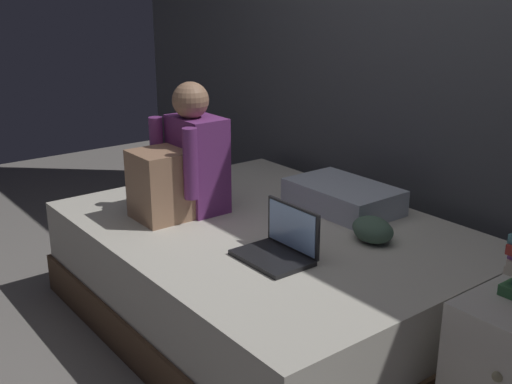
{
  "coord_description": "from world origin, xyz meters",
  "views": [
    {
      "loc": [
        1.95,
        -1.44,
        1.59
      ],
      "look_at": [
        -0.04,
        0.1,
        0.76
      ],
      "focal_mm": 43.41,
      "sensor_mm": 36.0,
      "label": 1
    }
  ],
  "objects_px": {
    "bed": "(268,274)",
    "person_sitting": "(182,165)",
    "laptop": "(280,245)",
    "pillow": "(343,197)",
    "clothes_pile": "(372,229)"
  },
  "relations": [
    {
      "from": "bed",
      "to": "person_sitting",
      "type": "height_order",
      "value": "person_sitting"
    },
    {
      "from": "laptop",
      "to": "pillow",
      "type": "bearing_deg",
      "value": 112.79
    },
    {
      "from": "person_sitting",
      "to": "clothes_pile",
      "type": "relative_size",
      "value": 3.01
    },
    {
      "from": "person_sitting",
      "to": "pillow",
      "type": "bearing_deg",
      "value": 56.41
    },
    {
      "from": "bed",
      "to": "laptop",
      "type": "relative_size",
      "value": 6.25
    },
    {
      "from": "clothes_pile",
      "to": "pillow",
      "type": "bearing_deg",
      "value": 152.62
    },
    {
      "from": "pillow",
      "to": "person_sitting",
      "type": "bearing_deg",
      "value": -123.59
    },
    {
      "from": "bed",
      "to": "person_sitting",
      "type": "relative_size",
      "value": 3.05
    },
    {
      "from": "pillow",
      "to": "bed",
      "type": "bearing_deg",
      "value": -96.15
    },
    {
      "from": "person_sitting",
      "to": "laptop",
      "type": "relative_size",
      "value": 2.05
    },
    {
      "from": "bed",
      "to": "clothes_pile",
      "type": "height_order",
      "value": "clothes_pile"
    },
    {
      "from": "clothes_pile",
      "to": "laptop",
      "type": "bearing_deg",
      "value": -103.74
    },
    {
      "from": "bed",
      "to": "person_sitting",
      "type": "xyz_separation_m",
      "value": [
        -0.4,
        -0.23,
        0.51
      ]
    },
    {
      "from": "bed",
      "to": "laptop",
      "type": "distance_m",
      "value": 0.49
    },
    {
      "from": "pillow",
      "to": "clothes_pile",
      "type": "xyz_separation_m",
      "value": [
        0.38,
        -0.2,
        -0.01
      ]
    }
  ]
}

